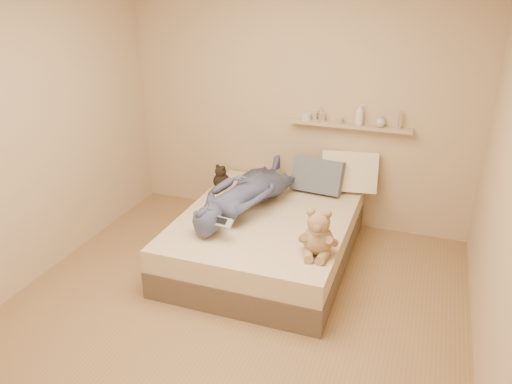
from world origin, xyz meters
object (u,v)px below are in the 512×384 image
at_px(game_console, 221,222).
at_px(pillow_cream, 349,172).
at_px(pillow_grey, 318,176).
at_px(teddy_bear, 318,236).
at_px(person, 248,191).
at_px(bed, 266,237).
at_px(wall_shelf, 350,126).
at_px(dark_plush, 221,179).

relative_size(game_console, pillow_cream, 0.36).
bearing_deg(pillow_cream, game_console, -119.86).
height_order(pillow_cream, pillow_grey, pillow_cream).
distance_m(game_console, pillow_cream, 1.60).
distance_m(teddy_bear, person, 1.00).
xyz_separation_m(bed, teddy_bear, (0.59, -0.51, 0.39)).
height_order(bed, pillow_grey, pillow_grey).
xyz_separation_m(pillow_cream, wall_shelf, (-0.04, 0.08, 0.45)).
bearing_deg(pillow_grey, game_console, -112.14).
xyz_separation_m(pillow_grey, wall_shelf, (0.24, 0.22, 0.48)).
bearing_deg(person, game_console, 103.87).
bearing_deg(teddy_bear, pillow_cream, 89.93).
height_order(teddy_bear, pillow_cream, pillow_cream).
xyz_separation_m(pillow_cream, pillow_grey, (-0.29, -0.14, -0.03)).
relative_size(game_console, wall_shelf, 0.17).
xyz_separation_m(teddy_bear, person, (-0.80, 0.60, 0.02)).
height_order(dark_plush, pillow_cream, pillow_cream).
bearing_deg(teddy_bear, bed, 139.32).
bearing_deg(bed, pillow_grey, 66.15).
bearing_deg(wall_shelf, bed, -121.18).
relative_size(bed, game_console, 9.56).
height_order(bed, game_console, game_console).
height_order(dark_plush, person, person).
bearing_deg(game_console, pillow_cream, 60.14).
bearing_deg(pillow_grey, wall_shelf, 41.79).
relative_size(game_console, person, 0.13).
xyz_separation_m(game_console, dark_plush, (-0.43, 0.98, -0.06)).
height_order(game_console, pillow_grey, pillow_grey).
height_order(pillow_cream, person, pillow_cream).
distance_m(bed, dark_plush, 0.83).
relative_size(bed, teddy_bear, 4.76).
height_order(dark_plush, wall_shelf, wall_shelf).
bearing_deg(dark_plush, person, -38.86).
distance_m(bed, teddy_bear, 0.87).
distance_m(bed, game_console, 0.71).
bearing_deg(wall_shelf, pillow_cream, -60.94).
bearing_deg(wall_shelf, person, -132.75).
distance_m(bed, wall_shelf, 1.38).
relative_size(dark_plush, pillow_cream, 0.47).
distance_m(game_console, pillow_grey, 1.34).
xyz_separation_m(dark_plush, wall_shelf, (1.18, 0.49, 0.54)).
bearing_deg(pillow_cream, wall_shelf, 119.06).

